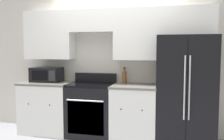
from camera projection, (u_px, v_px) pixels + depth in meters
wall_back at (117, 51)px, 4.52m from camera, size 8.00×0.39×2.60m
lower_cabinets_left at (48, 107)px, 4.64m from camera, size 0.93×0.64×0.94m
lower_cabinets_right at (134, 112)px, 4.27m from camera, size 0.78×0.64×0.94m
oven_range at (91, 109)px, 4.44m from camera, size 0.80×0.65×1.10m
refrigerator at (185, 90)px, 4.10m from camera, size 0.92×0.77×1.77m
microwave at (47, 75)px, 4.65m from camera, size 0.55×0.35×0.27m
bottle at (124, 77)px, 4.48m from camera, size 0.08×0.08×0.28m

